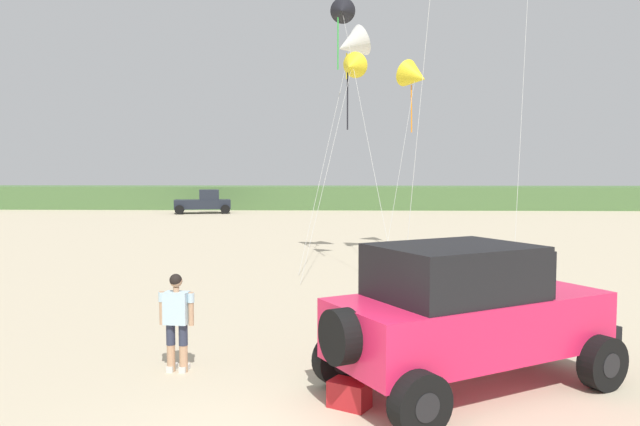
% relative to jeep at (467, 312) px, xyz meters
% --- Properties ---
extents(dune_ridge, '(90.00, 7.67, 2.10)m').
position_rel_jeep_xyz_m(dune_ridge, '(0.49, 48.54, -0.15)').
color(dune_ridge, '#4C703D').
rests_on(dune_ridge, ground_plane).
extents(jeep, '(4.98, 4.21, 2.26)m').
position_rel_jeep_xyz_m(jeep, '(0.00, 0.00, 0.00)').
color(jeep, '#EA2151').
rests_on(jeep, ground_plane).
extents(person_watching, '(0.62, 0.34, 1.67)m').
position_rel_jeep_xyz_m(person_watching, '(-4.70, 0.62, -0.26)').
color(person_watching, tan).
rests_on(person_watching, ground_plane).
extents(cooler_box, '(0.66, 0.59, 0.38)m').
position_rel_jeep_xyz_m(cooler_box, '(-1.83, -0.82, -1.01)').
color(cooler_box, '#B21E23').
rests_on(cooler_box, ground_plane).
extents(distant_pickup, '(4.91, 3.32, 1.98)m').
position_rel_jeep_xyz_m(distant_pickup, '(-13.44, 40.47, -0.26)').
color(distant_pickup, '#1E232D').
rests_on(distant_pickup, ground_plane).
extents(kite_black_sled, '(2.17, 5.64, 9.79)m').
position_rel_jeep_xyz_m(kite_black_sled, '(-1.93, 12.73, 7.95)').
color(kite_black_sled, black).
rests_on(kite_black_sled, ground_plane).
extents(kite_orange_streamer, '(2.21, 3.66, 7.54)m').
position_rel_jeep_xyz_m(kite_orange_streamer, '(-1.59, 11.58, 5.79)').
color(kite_orange_streamer, yellow).
rests_on(kite_orange_streamer, ground_plane).
extents(kite_pink_ribbon, '(2.56, 4.46, 9.01)m').
position_rel_jeep_xyz_m(kite_pink_ribbon, '(-1.61, 13.53, 6.94)').
color(kite_pink_ribbon, white).
rests_on(kite_pink_ribbon, ground_plane).
extents(kite_red_delta, '(2.40, 5.34, 8.20)m').
position_rel_jeep_xyz_m(kite_red_delta, '(1.11, 15.97, 6.15)').
color(kite_red_delta, yellow).
rests_on(kite_red_delta, ground_plane).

